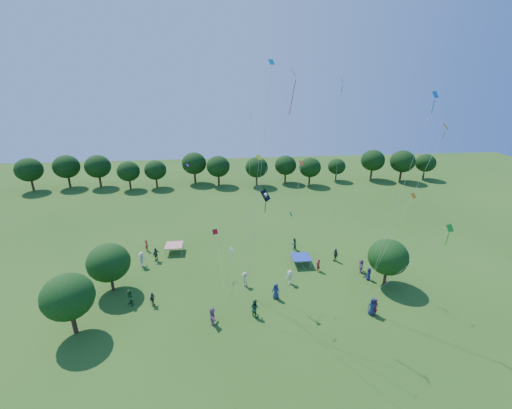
# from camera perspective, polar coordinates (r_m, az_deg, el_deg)

# --- Properties ---
(near_tree_west) EXTENTS (4.48, 4.48, 5.91)m
(near_tree_west) POSITION_cam_1_polar(r_m,az_deg,el_deg) (34.98, -28.86, -13.32)
(near_tree_west) COLOR #422B19
(near_tree_west) RESTS_ON ground
(near_tree_north) EXTENTS (4.46, 4.46, 5.44)m
(near_tree_north) POSITION_cam_1_polar(r_m,az_deg,el_deg) (39.83, -23.36, -8.87)
(near_tree_north) COLOR #422B19
(near_tree_north) RESTS_ON ground
(near_tree_east) EXTENTS (4.30, 4.30, 5.37)m
(near_tree_east) POSITION_cam_1_polar(r_m,az_deg,el_deg) (40.30, 21.16, -8.17)
(near_tree_east) COLOR #422B19
(near_tree_east) RESTS_ON ground
(treeline) EXTENTS (88.01, 8.77, 6.77)m
(treeline) POSITION_cam_1_polar(r_m,az_deg,el_deg) (72.49, -4.73, 6.45)
(treeline) COLOR #422B19
(treeline) RESTS_ON ground
(tent_red_stripe) EXTENTS (2.20, 2.20, 1.10)m
(tent_red_stripe) POSITION_cam_1_polar(r_m,az_deg,el_deg) (46.52, -13.51, -6.60)
(tent_red_stripe) COLOR red
(tent_red_stripe) RESTS_ON ground
(tent_blue) EXTENTS (2.20, 2.20, 1.10)m
(tent_blue) POSITION_cam_1_polar(r_m,az_deg,el_deg) (42.86, 7.52, -8.68)
(tent_blue) COLOR #1B36B1
(tent_blue) RESTS_ON ground
(crowd_person_0) EXTENTS (0.99, 0.65, 1.85)m
(crowd_person_0) POSITION_cam_1_polar(r_m,az_deg,el_deg) (36.48, 18.82, -15.79)
(crowd_person_0) COLOR #1A254C
(crowd_person_0) RESTS_ON ground
(crowd_person_1) EXTENTS (0.71, 0.66, 1.60)m
(crowd_person_1) POSITION_cam_1_polar(r_m,az_deg,el_deg) (41.98, 10.33, -9.91)
(crowd_person_1) COLOR maroon
(crowd_person_1) RESTS_ON ground
(crowd_person_2) EXTENTS (0.95, 0.99, 1.81)m
(crowd_person_2) POSITION_cam_1_polar(r_m,az_deg,el_deg) (37.98, -20.30, -14.43)
(crowd_person_2) COLOR #296032
(crowd_person_2) RESTS_ON ground
(crowd_person_3) EXTENTS (1.17, 0.72, 1.67)m
(crowd_person_3) POSITION_cam_1_polar(r_m,az_deg,el_deg) (39.25, 5.68, -11.95)
(crowd_person_3) COLOR beige
(crowd_person_3) RESTS_ON ground
(crowd_person_4) EXTENTS (1.02, 1.14, 1.81)m
(crowd_person_4) POSITION_cam_1_polar(r_m,az_deg,el_deg) (45.11, -16.33, -8.00)
(crowd_person_4) COLOR #443C36
(crowd_person_4) RESTS_ON ground
(crowd_person_5) EXTENTS (0.73, 1.71, 1.79)m
(crowd_person_5) POSITION_cam_1_polar(r_m,az_deg,el_deg) (33.89, -7.27, -17.92)
(crowd_person_5) COLOR #9A5A8D
(crowd_person_5) RESTS_ON ground
(crowd_person_6) EXTENTS (0.99, 0.84, 1.77)m
(crowd_person_6) POSITION_cam_1_polar(r_m,az_deg,el_deg) (36.85, 3.33, -14.20)
(crowd_person_6) COLOR navy
(crowd_person_6) RESTS_ON ground
(crowd_person_7) EXTENTS (0.62, 0.71, 1.62)m
(crowd_person_7) POSITION_cam_1_polar(r_m,az_deg,el_deg) (47.96, -17.76, -6.49)
(crowd_person_7) COLOR maroon
(crowd_person_7) RESTS_ON ground
(crowd_person_8) EXTENTS (0.98, 1.01, 1.85)m
(crowd_person_8) POSITION_cam_1_polar(r_m,az_deg,el_deg) (34.53, -0.22, -16.83)
(crowd_person_8) COLOR #214E32
(crowd_person_8) RESTS_ON ground
(crowd_person_9) EXTENTS (0.99, 1.38, 1.92)m
(crowd_person_9) POSITION_cam_1_polar(r_m,az_deg,el_deg) (44.41, -18.48, -8.66)
(crowd_person_9) COLOR beige
(crowd_person_9) RESTS_ON ground
(crowd_person_10) EXTENTS (0.73, 1.10, 1.72)m
(crowd_person_10) POSITION_cam_1_polar(r_m,az_deg,el_deg) (44.48, 13.09, -8.16)
(crowd_person_10) COLOR #3C3230
(crowd_person_10) RESTS_ON ground
(crowd_person_11) EXTENTS (1.07, 1.71, 1.72)m
(crowd_person_11) POSITION_cam_1_polar(r_m,az_deg,el_deg) (42.87, 17.09, -9.76)
(crowd_person_11) COLOR #8B5185
(crowd_person_11) RESTS_ON ground
(crowd_person_12) EXTENTS (0.43, 0.75, 1.49)m
(crowd_person_12) POSITION_cam_1_polar(r_m,az_deg,el_deg) (41.81, 18.26, -10.93)
(crowd_person_12) COLOR navy
(crowd_person_12) RESTS_ON ground
(crowd_person_13) EXTENTS (0.66, 0.76, 1.72)m
(crowd_person_13) POSITION_cam_1_polar(r_m,az_deg,el_deg) (36.62, 19.22, -15.81)
(crowd_person_13) COLOR maroon
(crowd_person_13) RESTS_ON ground
(crowd_person_14) EXTENTS (0.91, 0.89, 1.67)m
(crowd_person_14) POSITION_cam_1_polar(r_m,az_deg,el_deg) (46.28, 6.33, -6.54)
(crowd_person_14) COLOR #26593B
(crowd_person_14) RESTS_ON ground
(crowd_person_15) EXTENTS (0.71, 1.16, 1.66)m
(crowd_person_15) POSITION_cam_1_polar(r_m,az_deg,el_deg) (38.77, -1.87, -12.31)
(crowd_person_15) COLOR #AEA98B
(crowd_person_15) RESTS_ON ground
(crowd_person_16) EXTENTS (0.75, 0.96, 1.49)m
(crowd_person_16) POSITION_cam_1_polar(r_m,az_deg,el_deg) (37.41, -16.87, -14.86)
(crowd_person_16) COLOR #453C37
(crowd_person_16) RESTS_ON ground
(pirate_kite) EXTENTS (5.73, 4.29, 10.07)m
(pirate_kite) POSITION_cam_1_polar(r_m,az_deg,el_deg) (33.64, 1.79, 1.20)
(pirate_kite) COLOR black
(red_high_kite) EXTENTS (6.45, 2.90, 21.24)m
(red_high_kite) POSITION_cam_1_polar(r_m,az_deg,el_deg) (30.94, 4.44, 14.71)
(red_high_kite) COLOR red
(small_kite_0) EXTENTS (1.21, 6.00, 4.08)m
(small_kite_0) POSITION_cam_1_polar(r_m,az_deg,el_deg) (39.30, -6.67, -5.57)
(small_kite_0) COLOR red
(small_kite_1) EXTENTS (3.08, 3.13, 9.92)m
(small_kite_1) POSITION_cam_1_polar(r_m,az_deg,el_deg) (37.36, 23.40, -0.87)
(small_kite_1) COLOR #D2680B
(small_kite_2) EXTENTS (1.43, 1.26, 13.68)m
(small_kite_2) POSITION_cam_1_polar(r_m,az_deg,el_deg) (32.88, 0.09, 2.77)
(small_kite_2) COLOR #D0D913
(small_kite_3) EXTENTS (3.30, 1.22, 4.55)m
(small_kite_3) POSITION_cam_1_polar(r_m,az_deg,el_deg) (43.54, 6.22, -2.14)
(small_kite_3) COLOR #177F38
(small_kite_4) EXTENTS (1.33, 2.24, 20.34)m
(small_kite_4) POSITION_cam_1_polar(r_m,az_deg,el_deg) (40.64, 13.85, 13.89)
(small_kite_4) COLOR #1816E0
(small_kite_5) EXTENTS (3.20, 2.42, 10.96)m
(small_kite_5) POSITION_cam_1_polar(r_m,az_deg,el_deg) (41.33, -12.30, 1.93)
(small_kite_5) COLOR #80178C
(small_kite_6) EXTENTS (0.80, 0.63, 4.62)m
(small_kite_6) POSITION_cam_1_polar(r_m,az_deg,el_deg) (34.73, -4.12, -8.53)
(small_kite_6) COLOR silver
(small_kite_7) EXTENTS (2.15, 1.03, 21.89)m
(small_kite_7) POSITION_cam_1_polar(r_m,az_deg,el_deg) (30.66, 1.33, 10.65)
(small_kite_7) COLOR #0CA5BD
(small_kite_8) EXTENTS (5.16, 1.18, 17.07)m
(small_kite_8) POSITION_cam_1_polar(r_m,az_deg,el_deg) (32.39, 26.61, 5.91)
(small_kite_8) COLOR orange
(small_kite_9) EXTENTS (0.63, 3.30, 14.75)m
(small_kite_9) POSITION_cam_1_polar(r_m,az_deg,el_deg) (27.86, 6.49, -1.10)
(small_kite_9) COLOR #FF270D
(small_kite_10) EXTENTS (1.06, 5.84, 17.09)m
(small_kite_10) POSITION_cam_1_polar(r_m,az_deg,el_deg) (35.51, -1.08, 6.97)
(small_kite_10) COLOR #CBCA12
(small_kite_11) EXTENTS (5.44, 3.04, 9.11)m
(small_kite_11) POSITION_cam_1_polar(r_m,az_deg,el_deg) (32.98, 27.98, -5.29)
(small_kite_11) COLOR #1E971B
(small_kite_12) EXTENTS (4.06, 0.55, 19.47)m
(small_kite_12) POSITION_cam_1_polar(r_m,az_deg,el_deg) (32.45, 25.30, 8.66)
(small_kite_12) COLOR blue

